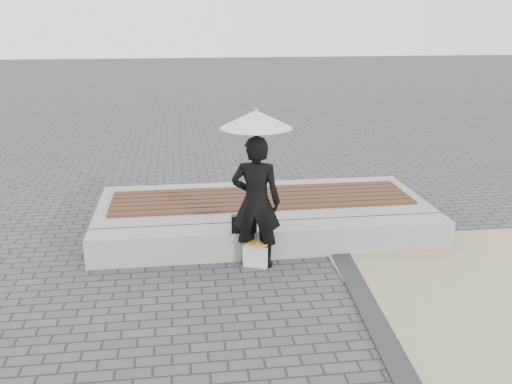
# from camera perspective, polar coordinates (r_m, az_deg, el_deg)

# --- Properties ---
(ground) EXTENTS (80.00, 80.00, 0.00)m
(ground) POSITION_cam_1_polar(r_m,az_deg,el_deg) (6.49, 4.22, -11.67)
(ground) COLOR #47474B
(ground) RESTS_ON ground
(edging_band) EXTENTS (0.61, 5.20, 0.04)m
(edging_band) POSITION_cam_1_polar(r_m,az_deg,el_deg) (6.26, 12.10, -13.05)
(edging_band) COLOR #2D2D2F
(edging_band) RESTS_ON ground
(seating_ledge) EXTENTS (5.00, 0.45, 0.40)m
(seating_ledge) POSITION_cam_1_polar(r_m,az_deg,el_deg) (7.83, 1.84, -4.78)
(seating_ledge) COLOR #ADACA7
(seating_ledge) RESTS_ON ground
(timber_platform) EXTENTS (5.00, 2.00, 0.40)m
(timber_platform) POSITION_cam_1_polar(r_m,az_deg,el_deg) (8.94, 0.56, -1.93)
(timber_platform) COLOR #A7A6A1
(timber_platform) RESTS_ON ground
(timber_decking) EXTENTS (4.60, 1.20, 0.04)m
(timber_decking) POSITION_cam_1_polar(r_m,az_deg,el_deg) (8.87, 0.56, -0.58)
(timber_decking) COLOR #563121
(timber_decking) RESTS_ON timber_platform
(woman) EXTENTS (0.72, 0.57, 1.73)m
(woman) POSITION_cam_1_polar(r_m,az_deg,el_deg) (7.24, -0.00, -1.01)
(woman) COLOR black
(woman) RESTS_ON ground
(parasol) EXTENTS (0.89, 0.89, 1.14)m
(parasol) POSITION_cam_1_polar(r_m,az_deg,el_deg) (6.98, -0.00, 7.31)
(parasol) COLOR #ACACB1
(parasol) RESTS_ON ground
(handbag) EXTENTS (0.34, 0.14, 0.23)m
(handbag) POSITION_cam_1_polar(r_m,az_deg,el_deg) (7.50, -1.21, -3.18)
(handbag) COLOR black
(handbag) RESTS_ON seating_ledge
(canvas_tote) EXTENTS (0.35, 0.24, 0.34)m
(canvas_tote) POSITION_cam_1_polar(r_m,az_deg,el_deg) (7.45, -0.00, -6.21)
(canvas_tote) COLOR silver
(canvas_tote) RESTS_ON ground
(magazine) EXTENTS (0.35, 0.30, 0.01)m
(magazine) POSITION_cam_1_polar(r_m,az_deg,el_deg) (7.34, 0.05, -5.11)
(magazine) COLOR #CA4E34
(magazine) RESTS_ON canvas_tote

